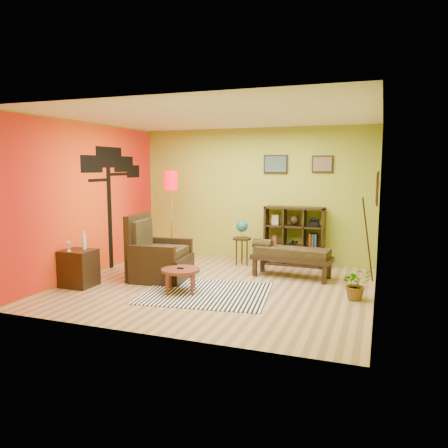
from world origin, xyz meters
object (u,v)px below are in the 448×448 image
(coffee_table, at_px, (181,272))
(globe_table, at_px, (242,231))
(potted_plant, at_px, (356,287))
(bench, at_px, (290,254))
(cube_shelf, at_px, (295,236))
(side_cabinet, at_px, (79,268))
(floor_lamp, at_px, (171,189))
(armchair, at_px, (157,259))

(coffee_table, xyz_separation_m, globe_table, (0.34, 2.16, 0.37))
(potted_plant, bearing_deg, bench, 140.97)
(globe_table, distance_m, cube_shelf, 1.08)
(side_cabinet, height_order, floor_lamp, floor_lamp)
(armchair, relative_size, floor_lamp, 0.61)
(side_cabinet, bearing_deg, globe_table, 49.16)
(coffee_table, height_order, globe_table, globe_table)
(coffee_table, xyz_separation_m, potted_plant, (2.67, 0.54, -0.14))
(coffee_table, height_order, floor_lamp, floor_lamp)
(cube_shelf, bearing_deg, bench, -84.36)
(armchair, height_order, potted_plant, armchair)
(cube_shelf, relative_size, bench, 0.81)
(coffee_table, relative_size, cube_shelf, 0.52)
(coffee_table, relative_size, bench, 0.42)
(floor_lamp, distance_m, globe_table, 1.70)
(coffee_table, relative_size, globe_table, 0.67)
(coffee_table, height_order, cube_shelf, cube_shelf)
(floor_lamp, bearing_deg, potted_plant, -19.53)
(coffee_table, bearing_deg, floor_lamp, 120.33)
(armchair, relative_size, potted_plant, 2.39)
(globe_table, relative_size, bench, 0.62)
(side_cabinet, height_order, cube_shelf, cube_shelf)
(cube_shelf, xyz_separation_m, potted_plant, (1.32, -1.98, -0.41))
(side_cabinet, distance_m, globe_table, 3.24)
(coffee_table, xyz_separation_m, bench, (1.45, 1.53, 0.10))
(armchair, bearing_deg, potted_plant, -1.16)
(bench, bearing_deg, armchair, -157.33)
(potted_plant, bearing_deg, floor_lamp, 160.47)
(side_cabinet, distance_m, potted_plant, 4.51)
(globe_table, bearing_deg, armchair, -125.34)
(side_cabinet, bearing_deg, floor_lamp, 72.98)
(floor_lamp, distance_m, potted_plant, 4.23)
(side_cabinet, bearing_deg, cube_shelf, 41.89)
(armchair, xyz_separation_m, floor_lamp, (-0.35, 1.27, 1.20))
(coffee_table, xyz_separation_m, armchair, (-0.76, 0.61, 0.02))
(globe_table, xyz_separation_m, bench, (1.11, -0.63, -0.28))
(armchair, xyz_separation_m, globe_table, (1.10, 1.55, 0.35))
(coffee_table, distance_m, bench, 2.11)
(coffee_table, distance_m, globe_table, 2.22)
(bench, bearing_deg, side_cabinet, -150.65)
(floor_lamp, height_order, potted_plant, floor_lamp)
(coffee_table, xyz_separation_m, side_cabinet, (-1.76, -0.27, -0.01))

